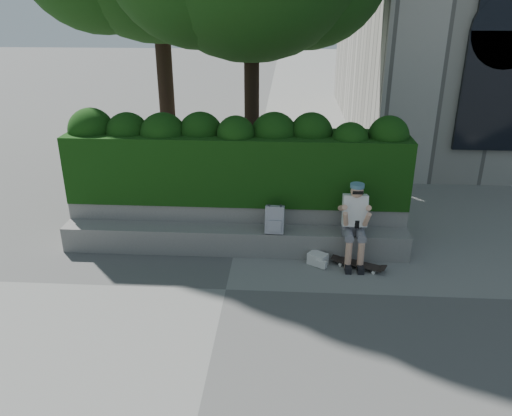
# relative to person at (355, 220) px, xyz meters

# --- Properties ---
(ground) EXTENTS (80.00, 80.00, 0.00)m
(ground) POSITION_rel_person_xyz_m (-2.03, -1.07, -0.75)
(ground) COLOR slate
(ground) RESTS_ON ground
(bench_ledge) EXTENTS (6.00, 0.45, 0.45)m
(bench_ledge) POSITION_rel_person_xyz_m (-2.03, 0.18, -0.53)
(bench_ledge) COLOR gray
(bench_ledge) RESTS_ON ground
(planter_wall) EXTENTS (6.00, 0.50, 0.75)m
(planter_wall) POSITION_rel_person_xyz_m (-2.03, 0.66, -0.38)
(planter_wall) COLOR gray
(planter_wall) RESTS_ON ground
(hedge) EXTENTS (6.00, 1.00, 1.20)m
(hedge) POSITION_rel_person_xyz_m (-2.03, 0.88, 0.60)
(hedge) COLOR black
(hedge) RESTS_ON planter_wall
(person) EXTENTS (0.40, 0.76, 1.38)m
(person) POSITION_rel_person_xyz_m (0.00, 0.00, 0.00)
(person) COLOR slate
(person) RESTS_ON ground
(skateboard) EXTENTS (0.82, 0.51, 0.08)m
(skateboard) POSITION_rel_person_xyz_m (0.08, -0.26, -0.68)
(skateboard) COLOR black
(skateboard) RESTS_ON ground
(backpack_plaid) EXTENTS (0.33, 0.18, 0.46)m
(backpack_plaid) POSITION_rel_person_xyz_m (-1.32, 0.08, -0.07)
(backpack_plaid) COLOR silver
(backpack_plaid) RESTS_ON bench_ledge
(backpack_ground) EXTENTS (0.37, 0.35, 0.20)m
(backpack_ground) POSITION_rel_person_xyz_m (-0.58, -0.17, -0.65)
(backpack_ground) COLOR silver
(backpack_ground) RESTS_ON ground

